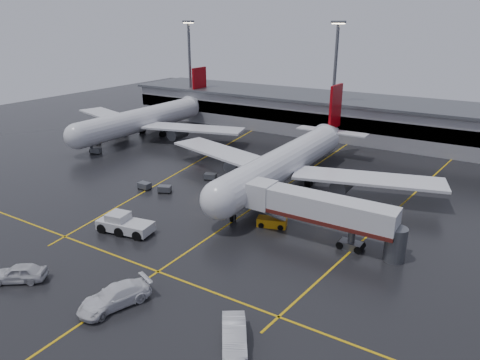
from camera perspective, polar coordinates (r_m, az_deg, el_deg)
The scene contains 22 objects.
ground at distance 65.43m, azimuth 2.42°, elevation -3.10°, with size 220.00×220.00×0.00m, color black.
apron_line_centre at distance 65.42m, azimuth 2.42°, elevation -3.09°, with size 0.25×90.00×0.02m, color gold.
apron_line_stop at distance 49.54m, azimuth -10.54°, elevation -11.54°, with size 60.00×0.25×0.02m, color gold.
apron_line_left at distance 83.71m, azimuth -6.13°, elevation 2.04°, with size 0.25×70.00×0.02m, color gold.
apron_line_right at distance 68.51m, azimuth 19.93°, elevation -3.25°, with size 0.25×70.00×0.02m, color gold.
terminal at distance 106.81m, azimuth 15.40°, elevation 7.77°, with size 122.00×19.00×8.60m.
light_mast_left at distance 120.82m, azimuth -6.50°, elevation 14.57°, with size 3.00×1.20×25.45m.
light_mast_mid at distance 101.20m, azimuth 12.14°, elevation 13.23°, with size 3.00×1.20×25.45m.
main_airliner at distance 72.08m, azimuth 6.28°, elevation 2.57°, with size 48.80×45.60×14.10m.
second_airliner at distance 105.21m, azimuth -11.86°, elevation 7.81°, with size 48.80×45.60×14.10m.
jet_bridge at distance 54.24m, azimuth 10.28°, elevation -3.95°, with size 19.90×3.40×6.05m.
pushback_tractor at distance 58.55m, azimuth -14.74°, elevation -5.58°, with size 7.58×4.15×2.57m.
belt_loader at distance 58.43m, azimuth 4.14°, elevation -5.45°, with size 4.14×2.73×2.43m.
service_van_a at distance 44.85m, azimuth -17.06°, elevation -14.69°, with size 2.58×5.60×1.56m, color silver.
service_van_b at distance 44.87m, azimuth -15.74°, elevation -14.20°, with size 2.75×6.75×1.96m, color white.
service_van_c at distance 38.92m, azimuth -0.76°, elevation -19.41°, with size 1.99×5.70×1.88m, color silver.
service_van_d at distance 52.09m, azimuth -26.67°, elevation -10.67°, with size 2.22×5.51×1.88m, color silver.
baggage_cart_a at distance 70.42m, azimuth -9.71°, elevation -1.12°, with size 2.37×2.04×1.12m.
baggage_cart_b at distance 72.41m, azimuth -12.24°, elevation -0.69°, with size 2.03×1.35×1.12m.
baggage_cart_c at distance 75.10m, azimuth -3.84°, elevation 0.49°, with size 2.29×1.83×1.12m.
baggage_cart_d at distance 101.45m, azimuth -18.17°, elevation 4.71°, with size 2.30×1.83×1.12m.
baggage_cart_e at distance 94.44m, azimuth -18.10°, elevation 3.63°, with size 2.26×1.75×1.12m.
Camera 1 is at (29.45, -52.50, 25.64)m, focal length 33.05 mm.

